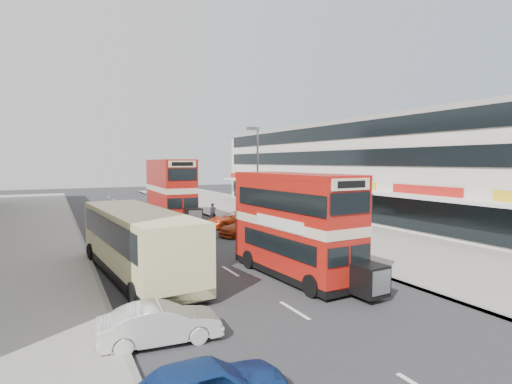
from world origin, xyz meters
TOP-DOWN VIEW (x-y plane):
  - ground at (0.00, 0.00)m, footprint 160.00×160.00m
  - road_surface at (0.00, 20.00)m, footprint 12.00×90.00m
  - pavement_right at (12.00, 20.00)m, footprint 12.00×90.00m
  - kerb_left at (-6.10, 20.00)m, footprint 0.20×90.00m
  - kerb_right at (6.10, 20.00)m, footprint 0.20×90.00m
  - commercial_row at (19.95, 22.00)m, footprint 9.90×46.20m
  - street_lamp at (6.52, 18.00)m, footprint 1.00×0.20m
  - bus_main at (2.36, 5.73)m, footprint 2.86×8.67m
  - bus_second at (1.88, 26.30)m, footprint 2.92×9.95m
  - coach at (-4.27, 9.19)m, footprint 3.82×11.31m
  - car_left_front at (-5.03, 1.52)m, footprint 3.73×1.56m
  - car_right_a at (5.07, 16.46)m, footprint 4.79×2.36m
  - car_right_b at (5.58, 20.10)m, footprint 4.85×2.33m
  - car_right_c at (4.69, 33.11)m, footprint 3.86×1.66m
  - pedestrian_near at (7.60, 14.60)m, footprint 0.60×0.42m
  - cyclist at (4.31, 21.86)m, footprint 0.70×1.79m

SIDE VIEW (x-z plane):
  - ground at x=0.00m, z-range 0.00..0.00m
  - road_surface at x=0.00m, z-range 0.00..0.01m
  - pavement_right at x=12.00m, z-range 0.00..0.15m
  - kerb_left at x=-6.10m, z-range -0.01..0.15m
  - kerb_right at x=6.10m, z-range -0.01..0.15m
  - car_left_front at x=-5.03m, z-range 0.00..1.20m
  - cyclist at x=4.31m, z-range -0.33..1.62m
  - car_right_c at x=4.69m, z-range 0.00..1.30m
  - car_right_b at x=5.58m, z-range 0.00..1.33m
  - car_right_a at x=5.07m, z-range 0.00..1.34m
  - pedestrian_near at x=7.60m, z-range 0.15..1.72m
  - coach at x=-4.27m, z-range 0.26..3.20m
  - bus_main at x=2.36m, z-range 0.13..4.87m
  - bus_second at x=1.88m, z-range 0.14..5.60m
  - commercial_row at x=19.95m, z-range 0.05..9.35m
  - street_lamp at x=6.52m, z-range 0.72..8.85m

